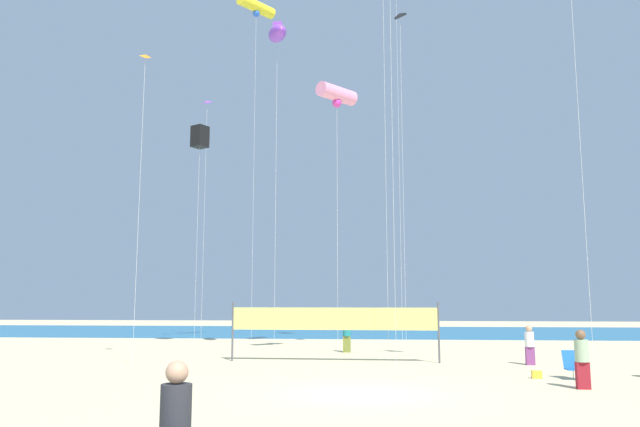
{
  "coord_description": "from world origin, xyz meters",
  "views": [
    {
      "loc": [
        0.45,
        -16.86,
        2.46
      ],
      "look_at": [
        -1.6,
        6.02,
        5.73
      ],
      "focal_mm": 34.43,
      "sensor_mm": 36.0,
      "label": 1
    }
  ],
  "objects_px": {
    "kite_black_box": "(200,137)",
    "beachgoer_sage_shirt": "(582,357)",
    "kite_black_diamond": "(399,21)",
    "mother_figure": "(175,426)",
    "kite_violet_diamond": "(207,107)",
    "kite_yellow_tube": "(256,7)",
    "beachgoer_teal_shirt": "(347,333)",
    "volleyball_net": "(334,321)",
    "kite_pink_tube": "(337,95)",
    "folding_beach_chair": "(573,364)",
    "kite_orange_diamond": "(145,75)",
    "beachgoer_white_shirt": "(530,344)",
    "kite_violet_inflatable": "(277,34)",
    "beach_handbag": "(537,375)"
  },
  "relations": [
    {
      "from": "beach_handbag",
      "to": "kite_orange_diamond",
      "type": "height_order",
      "value": "kite_orange_diamond"
    },
    {
      "from": "kite_black_diamond",
      "to": "kite_yellow_tube",
      "type": "height_order",
      "value": "kite_yellow_tube"
    },
    {
      "from": "beachgoer_teal_shirt",
      "to": "kite_orange_diamond",
      "type": "xyz_separation_m",
      "value": [
        -7.65,
        -7.41,
        10.47
      ]
    },
    {
      "from": "beach_handbag",
      "to": "kite_violet_diamond",
      "type": "height_order",
      "value": "kite_violet_diamond"
    },
    {
      "from": "volleyball_net",
      "to": "mother_figure",
      "type": "bearing_deg",
      "value": -92.56
    },
    {
      "from": "beachgoer_white_shirt",
      "to": "kite_violet_inflatable",
      "type": "distance_m",
      "value": 18.72
    },
    {
      "from": "kite_violet_inflatable",
      "to": "kite_orange_diamond",
      "type": "relative_size",
      "value": 1.33
    },
    {
      "from": "beach_handbag",
      "to": "kite_orange_diamond",
      "type": "xyz_separation_m",
      "value": [
        -14.15,
        2.02,
        11.25
      ]
    },
    {
      "from": "kite_violet_diamond",
      "to": "kite_orange_diamond",
      "type": "relative_size",
      "value": 1.19
    },
    {
      "from": "mother_figure",
      "to": "kite_yellow_tube",
      "type": "height_order",
      "value": "kite_yellow_tube"
    },
    {
      "from": "kite_pink_tube",
      "to": "volleyball_net",
      "type": "bearing_deg",
      "value": -92.12
    },
    {
      "from": "folding_beach_chair",
      "to": "kite_pink_tube",
      "type": "bearing_deg",
      "value": 118.39
    },
    {
      "from": "mother_figure",
      "to": "beachgoer_teal_shirt",
      "type": "relative_size",
      "value": 1.02
    },
    {
      "from": "beachgoer_sage_shirt",
      "to": "kite_black_box",
      "type": "relative_size",
      "value": 0.14
    },
    {
      "from": "mother_figure",
      "to": "beachgoer_white_shirt",
      "type": "height_order",
      "value": "mother_figure"
    },
    {
      "from": "kite_orange_diamond",
      "to": "kite_violet_inflatable",
      "type": "bearing_deg",
      "value": 54.78
    },
    {
      "from": "mother_figure",
      "to": "kite_orange_diamond",
      "type": "relative_size",
      "value": 0.14
    },
    {
      "from": "kite_black_box",
      "to": "kite_pink_tube",
      "type": "height_order",
      "value": "kite_pink_tube"
    },
    {
      "from": "folding_beach_chair",
      "to": "kite_pink_tube",
      "type": "distance_m",
      "value": 15.29
    },
    {
      "from": "mother_figure",
      "to": "kite_violet_diamond",
      "type": "bearing_deg",
      "value": 93.81
    },
    {
      "from": "kite_violet_inflatable",
      "to": "kite_pink_tube",
      "type": "bearing_deg",
      "value": -28.96
    },
    {
      "from": "beach_handbag",
      "to": "kite_violet_diamond",
      "type": "xyz_separation_m",
      "value": [
        -15.17,
        14.59,
        13.99
      ]
    },
    {
      "from": "beachgoer_white_shirt",
      "to": "kite_pink_tube",
      "type": "height_order",
      "value": "kite_pink_tube"
    },
    {
      "from": "kite_orange_diamond",
      "to": "volleyball_net",
      "type": "bearing_deg",
      "value": 20.4
    },
    {
      "from": "mother_figure",
      "to": "kite_yellow_tube",
      "type": "xyz_separation_m",
      "value": [
        -4.29,
        25.9,
        18.71
      ]
    },
    {
      "from": "mother_figure",
      "to": "kite_violet_diamond",
      "type": "distance_m",
      "value": 31.43
    },
    {
      "from": "kite_black_box",
      "to": "kite_black_diamond",
      "type": "height_order",
      "value": "kite_black_diamond"
    },
    {
      "from": "beachgoer_teal_shirt",
      "to": "volleyball_net",
      "type": "xyz_separation_m",
      "value": [
        -0.31,
        -4.68,
        0.74
      ]
    },
    {
      "from": "beach_handbag",
      "to": "kite_orange_diamond",
      "type": "bearing_deg",
      "value": 171.88
    },
    {
      "from": "folding_beach_chair",
      "to": "beach_handbag",
      "type": "relative_size",
      "value": 2.86
    },
    {
      "from": "kite_yellow_tube",
      "to": "mother_figure",
      "type": "bearing_deg",
      "value": -80.58
    },
    {
      "from": "beachgoer_teal_shirt",
      "to": "kite_yellow_tube",
      "type": "distance_m",
      "value": 19.81
    },
    {
      "from": "mother_figure",
      "to": "kite_yellow_tube",
      "type": "bearing_deg",
      "value": 87.84
    },
    {
      "from": "kite_orange_diamond",
      "to": "kite_black_diamond",
      "type": "bearing_deg",
      "value": 29.36
    },
    {
      "from": "beachgoer_teal_shirt",
      "to": "kite_pink_tube",
      "type": "distance_m",
      "value": 11.35
    },
    {
      "from": "kite_black_diamond",
      "to": "kite_yellow_tube",
      "type": "bearing_deg",
      "value": 147.81
    },
    {
      "from": "folding_beach_chair",
      "to": "kite_violet_inflatable",
      "type": "relative_size",
      "value": 0.05
    },
    {
      "from": "mother_figure",
      "to": "beach_handbag",
      "type": "height_order",
      "value": "mother_figure"
    },
    {
      "from": "beachgoer_white_shirt",
      "to": "kite_orange_diamond",
      "type": "relative_size",
      "value": 0.12
    },
    {
      "from": "kite_black_box",
      "to": "beachgoer_sage_shirt",
      "type": "bearing_deg",
      "value": -41.98
    },
    {
      "from": "kite_orange_diamond",
      "to": "mother_figure",
      "type": "bearing_deg",
      "value": -66.32
    },
    {
      "from": "mother_figure",
      "to": "kite_violet_diamond",
      "type": "relative_size",
      "value": 0.12
    },
    {
      "from": "folding_beach_chair",
      "to": "mother_figure",
      "type": "bearing_deg",
      "value": -146.06
    },
    {
      "from": "beachgoer_sage_shirt",
      "to": "kite_violet_diamond",
      "type": "height_order",
      "value": "kite_violet_diamond"
    },
    {
      "from": "folding_beach_chair",
      "to": "kite_orange_diamond",
      "type": "height_order",
      "value": "kite_orange_diamond"
    },
    {
      "from": "beachgoer_teal_shirt",
      "to": "kite_pink_tube",
      "type": "height_order",
      "value": "kite_pink_tube"
    },
    {
      "from": "kite_black_box",
      "to": "kite_yellow_tube",
      "type": "distance_m",
      "value": 8.82
    },
    {
      "from": "beachgoer_teal_shirt",
      "to": "kite_pink_tube",
      "type": "xyz_separation_m",
      "value": [
        -0.25,
        -2.99,
        10.95
      ]
    },
    {
      "from": "beachgoer_teal_shirt",
      "to": "kite_black_diamond",
      "type": "distance_m",
      "value": 15.41
    },
    {
      "from": "kite_black_box",
      "to": "kite_pink_tube",
      "type": "relative_size",
      "value": 0.98
    }
  ]
}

